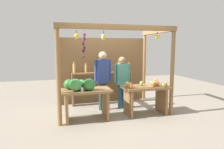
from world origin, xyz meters
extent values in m
plane|color=gray|center=(0.00, 0.00, 0.00)|extent=(12.00, 12.00, 0.00)
cylinder|color=olive|center=(-1.43, -0.86, 1.15)|extent=(0.10, 0.10, 2.30)
cylinder|color=olive|center=(1.43, -0.86, 1.15)|extent=(0.10, 0.10, 2.30)
cylinder|color=olive|center=(-1.43, 0.86, 1.15)|extent=(0.10, 0.10, 2.30)
cylinder|color=olive|center=(1.43, 0.86, 1.15)|extent=(0.10, 0.10, 2.30)
cube|color=olive|center=(0.00, -0.86, 2.24)|extent=(2.96, 0.12, 0.12)
cube|color=olive|center=(-1.43, 0.00, 2.24)|extent=(0.12, 1.82, 0.12)
cube|color=olive|center=(1.43, 0.00, 2.24)|extent=(0.12, 1.82, 0.12)
cube|color=brown|center=(0.00, 0.88, 1.03)|extent=(2.86, 0.04, 2.07)
cylinder|color=brown|center=(-1.00, -0.71, 2.13)|extent=(0.02, 0.02, 0.06)
ellipsoid|color=yellow|center=(-0.97, -0.71, 2.03)|extent=(0.04, 0.07, 0.11)
ellipsoid|color=yellow|center=(-0.98, -0.69, 2.04)|extent=(0.06, 0.06, 0.11)
ellipsoid|color=yellow|center=(-1.00, -0.68, 2.04)|extent=(0.07, 0.04, 0.11)
ellipsoid|color=yellow|center=(-1.03, -0.69, 2.03)|extent=(0.06, 0.06, 0.11)
ellipsoid|color=yellow|center=(-1.03, -0.72, 2.01)|extent=(0.04, 0.06, 0.11)
ellipsoid|color=yellow|center=(-1.03, -0.74, 2.00)|extent=(0.06, 0.06, 0.11)
ellipsoid|color=yellow|center=(-1.00, -0.74, 2.01)|extent=(0.06, 0.04, 0.11)
ellipsoid|color=yellow|center=(-0.98, -0.73, 2.02)|extent=(0.06, 0.06, 0.11)
cylinder|color=brown|center=(-0.36, -0.70, 2.13)|extent=(0.02, 0.02, 0.06)
ellipsoid|color=#D1CC4C|center=(-0.34, -0.70, 2.01)|extent=(0.04, 0.06, 0.13)
ellipsoid|color=#D1CC4C|center=(-0.33, -0.67, 2.00)|extent=(0.06, 0.05, 0.13)
ellipsoid|color=#D1CC4C|center=(-0.37, -0.66, 2.03)|extent=(0.08, 0.05, 0.13)
ellipsoid|color=#D1CC4C|center=(-0.39, -0.70, 2.00)|extent=(0.04, 0.08, 0.13)
ellipsoid|color=#D1CC4C|center=(-0.37, -0.72, 2.02)|extent=(0.06, 0.05, 0.13)
ellipsoid|color=#D1CC4C|center=(-0.35, -0.72, 2.02)|extent=(0.06, 0.05, 0.13)
cylinder|color=brown|center=(1.00, -0.81, 2.13)|extent=(0.02, 0.02, 0.06)
ellipsoid|color=yellow|center=(1.02, -0.81, 2.04)|extent=(0.04, 0.08, 0.11)
ellipsoid|color=yellow|center=(1.02, -0.79, 2.03)|extent=(0.06, 0.06, 0.11)
ellipsoid|color=yellow|center=(1.01, -0.78, 2.04)|extent=(0.07, 0.05, 0.11)
ellipsoid|color=yellow|center=(0.98, -0.77, 2.03)|extent=(0.05, 0.04, 0.11)
ellipsoid|color=yellow|center=(0.98, -0.79, 2.03)|extent=(0.05, 0.06, 0.11)
ellipsoid|color=yellow|center=(0.96, -0.82, 2.03)|extent=(0.05, 0.06, 0.11)
ellipsoid|color=yellow|center=(0.99, -0.83, 2.03)|extent=(0.07, 0.05, 0.11)
ellipsoid|color=yellow|center=(1.01, -0.84, 2.02)|extent=(0.05, 0.04, 0.11)
ellipsoid|color=yellow|center=(1.03, -0.83, 2.03)|extent=(0.05, 0.05, 0.11)
cylinder|color=#4C422D|center=(-0.82, -0.54, 1.88)|extent=(0.01, 0.01, 0.55)
sphere|color=#601E42|center=(-0.79, -0.56, 2.08)|extent=(0.07, 0.07, 0.07)
sphere|color=#601E42|center=(-0.80, -0.55, 2.01)|extent=(0.06, 0.06, 0.06)
sphere|color=#511938|center=(-0.79, -0.56, 1.97)|extent=(0.06, 0.06, 0.06)
sphere|color=#601E42|center=(-0.82, -0.55, 1.90)|extent=(0.07, 0.07, 0.07)
sphere|color=#47142D|center=(-0.83, -0.53, 1.84)|extent=(0.06, 0.06, 0.06)
sphere|color=#47142D|center=(-0.79, -0.52, 1.76)|extent=(0.06, 0.06, 0.06)
sphere|color=#511938|center=(-0.83, -0.55, 1.68)|extent=(0.06, 0.06, 0.06)
sphere|color=#47142D|center=(-0.81, -0.54, 1.69)|extent=(0.07, 0.07, 0.07)
sphere|color=#511938|center=(-0.83, -0.52, 1.55)|extent=(0.06, 0.06, 0.06)
cube|color=olive|center=(-0.79, -0.64, 0.73)|extent=(1.20, 0.64, 0.06)
cube|color=olive|center=(-1.27, -0.64, 0.35)|extent=(0.06, 0.58, 0.70)
cube|color=olive|center=(-0.31, -0.64, 0.35)|extent=(0.06, 0.58, 0.70)
ellipsoid|color=#429347|center=(-0.90, -0.59, 0.88)|extent=(0.37, 0.37, 0.24)
ellipsoid|color=#429347|center=(-1.04, -0.76, 0.90)|extent=(0.40, 0.40, 0.29)
ellipsoid|color=#2D7533|center=(-0.73, -0.77, 0.90)|extent=(0.41, 0.41, 0.28)
ellipsoid|color=#2D7533|center=(-1.18, -0.51, 0.88)|extent=(0.37, 0.37, 0.25)
cylinder|color=white|center=(-0.91, -0.82, 0.80)|extent=(0.07, 0.07, 0.09)
cube|color=olive|center=(0.79, -0.64, 0.73)|extent=(1.20, 0.64, 0.06)
cube|color=olive|center=(0.31, -0.64, 0.35)|extent=(0.06, 0.58, 0.70)
cube|color=olive|center=(1.27, -0.64, 0.35)|extent=(0.06, 0.58, 0.70)
ellipsoid|color=#CC7038|center=(1.12, -0.65, 0.82)|extent=(0.13, 0.13, 0.13)
ellipsoid|color=#CC7038|center=(1.18, -0.44, 0.83)|extent=(0.12, 0.12, 0.14)
ellipsoid|color=#A8B24C|center=(0.69, -0.58, 0.82)|extent=(0.14, 0.14, 0.13)
ellipsoid|color=gold|center=(1.00, -0.57, 0.81)|extent=(0.12, 0.12, 0.11)
ellipsoid|color=#B79E47|center=(0.27, -0.63, 0.83)|extent=(0.16, 0.16, 0.14)
ellipsoid|color=#E07F47|center=(0.97, -0.76, 0.83)|extent=(0.16, 0.16, 0.14)
ellipsoid|color=#A8B24C|center=(1.17, -0.90, 0.82)|extent=(0.12, 0.12, 0.13)
ellipsoid|color=#CC7038|center=(0.28, -0.88, 0.83)|extent=(0.13, 0.13, 0.14)
ellipsoid|color=gold|center=(1.31, -0.75, 0.81)|extent=(0.12, 0.12, 0.11)
ellipsoid|color=gold|center=(0.31, -0.79, 0.83)|extent=(0.15, 0.15, 0.14)
cube|color=olive|center=(-1.01, 0.64, 0.50)|extent=(0.05, 0.20, 1.00)
cube|color=olive|center=(0.85, 0.64, 0.50)|extent=(0.05, 0.20, 1.00)
cube|color=olive|center=(-0.08, 0.64, 0.98)|extent=(1.86, 0.22, 0.04)
cylinder|color=#D8B266|center=(-0.95, 0.64, 1.14)|extent=(0.08, 0.08, 0.28)
cylinder|color=#D8B266|center=(-0.95, 0.64, 1.31)|extent=(0.04, 0.04, 0.06)
cylinder|color=#D8B266|center=(-0.60, 0.64, 1.12)|extent=(0.07, 0.07, 0.24)
cylinder|color=#D8B266|center=(-0.60, 0.64, 1.27)|extent=(0.03, 0.03, 0.06)
cylinder|color=silver|center=(-0.25, 0.64, 1.15)|extent=(0.06, 0.06, 0.29)
cylinder|color=silver|center=(-0.25, 0.64, 1.32)|extent=(0.03, 0.03, 0.06)
cylinder|color=gold|center=(0.10, 0.64, 1.13)|extent=(0.07, 0.07, 0.26)
cylinder|color=gold|center=(0.10, 0.64, 1.29)|extent=(0.03, 0.03, 0.06)
cylinder|color=#D8B266|center=(0.45, 0.64, 1.14)|extent=(0.07, 0.07, 0.28)
cylinder|color=#D8B266|center=(0.45, 0.64, 1.31)|extent=(0.03, 0.03, 0.06)
cylinder|color=gold|center=(0.80, 0.64, 1.13)|extent=(0.06, 0.06, 0.26)
cylinder|color=gold|center=(0.80, 0.64, 1.29)|extent=(0.03, 0.03, 0.06)
cylinder|color=#274741|center=(-0.28, 0.01, 0.39)|extent=(0.11, 0.11, 0.78)
cylinder|color=#274741|center=(-0.16, 0.01, 0.39)|extent=(0.11, 0.11, 0.78)
cube|color=#2D428C|center=(-0.22, 0.01, 1.11)|extent=(0.32, 0.19, 0.66)
cylinder|color=#2D428C|center=(-0.42, 0.01, 1.14)|extent=(0.08, 0.08, 0.59)
cylinder|color=#2D428C|center=(-0.02, 0.01, 1.14)|extent=(0.08, 0.08, 0.59)
sphere|color=tan|center=(-0.22, 0.01, 1.55)|extent=(0.22, 0.22, 0.22)
cylinder|color=#2A5374|center=(0.29, 0.02, 0.35)|extent=(0.11, 0.11, 0.71)
cylinder|color=#2A5374|center=(0.41, 0.02, 0.35)|extent=(0.11, 0.11, 0.71)
cube|color=teal|center=(0.35, 0.02, 1.00)|extent=(0.32, 0.19, 0.60)
cylinder|color=teal|center=(0.15, 0.02, 1.03)|extent=(0.08, 0.08, 0.54)
cylinder|color=teal|center=(0.55, 0.02, 1.03)|extent=(0.08, 0.08, 0.54)
sphere|color=#997051|center=(0.35, 0.02, 1.40)|extent=(0.20, 0.20, 0.20)
camera|label=1|loc=(-1.49, -5.43, 1.77)|focal=32.36mm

